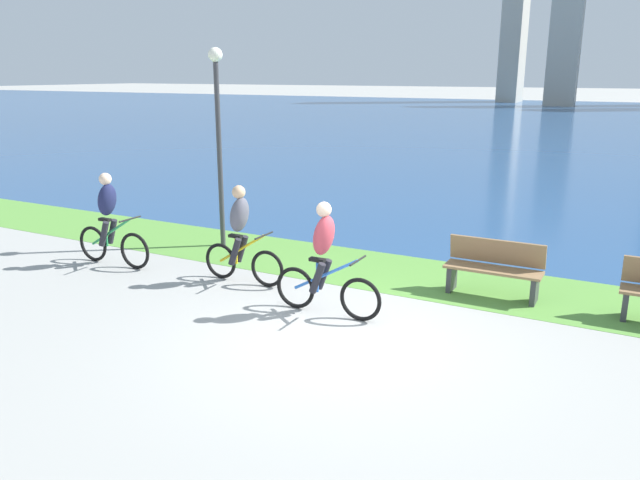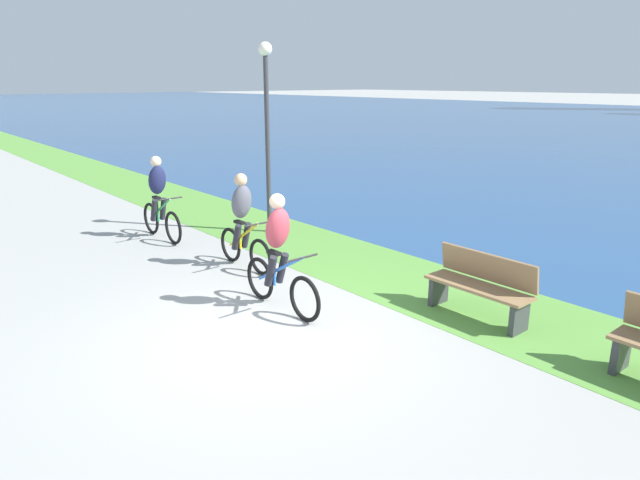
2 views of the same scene
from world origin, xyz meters
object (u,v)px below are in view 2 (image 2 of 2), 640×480
object	(u,v)px
cyclist_lead	(279,253)
lamppost_tall	(267,111)
cyclist_distant_rear	(159,199)
cyclist_trailing	(243,221)
bench_near_path	(480,286)

from	to	relation	value
cyclist_lead	lamppost_tall	world-z (taller)	lamppost_tall
cyclist_distant_rear	cyclist_trailing	bearing A→B (deg)	6.29
bench_near_path	lamppost_tall	xyz separation A→B (m)	(-5.59, 0.41, 2.11)
cyclist_lead	cyclist_distant_rear	world-z (taller)	cyclist_distant_rear
bench_near_path	lamppost_tall	distance (m)	5.99
cyclist_distant_rear	bench_near_path	size ratio (longest dim) A/B	1.15
cyclist_trailing	lamppost_tall	distance (m)	2.97
cyclist_trailing	bench_near_path	distance (m)	4.15
cyclist_lead	cyclist_trailing	distance (m)	2.00
cyclist_distant_rear	lamppost_tall	size ratio (longest dim) A/B	0.44
cyclist_trailing	lamppost_tall	bearing A→B (deg)	134.12
cyclist_distant_rear	bench_near_path	xyz separation A→B (m)	(6.60, 1.62, -0.39)
cyclist_trailing	cyclist_distant_rear	xyz separation A→B (m)	(-2.69, -0.30, 0.01)
cyclist_trailing	bench_near_path	size ratio (longest dim) A/B	1.11
cyclist_distant_rear	lamppost_tall	xyz separation A→B (m)	(1.01, 2.03, 1.72)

